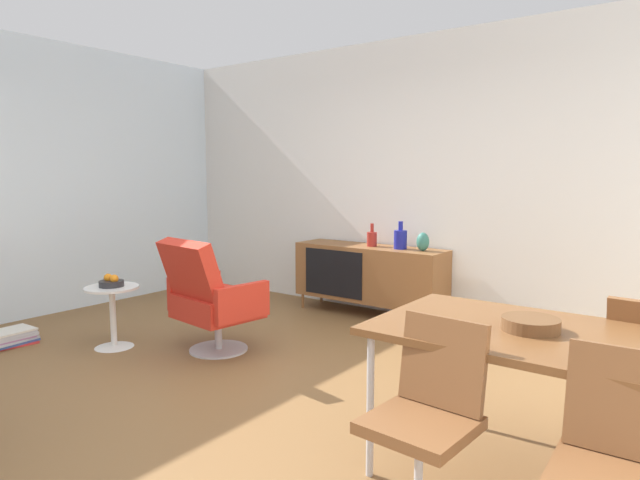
{
  "coord_description": "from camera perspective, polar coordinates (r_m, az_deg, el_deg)",
  "views": [
    {
      "loc": [
        2.43,
        -2.45,
        1.46
      ],
      "look_at": [
        0.09,
        0.72,
        0.98
      ],
      "focal_mm": 30.69,
      "sensor_mm": 36.0,
      "label": 1
    }
  ],
  "objects": [
    {
      "name": "wooden_bowl_on_table",
      "position": [
        2.72,
        21.11,
        -8.19
      ],
      "size": [
        0.26,
        0.26,
        0.06
      ],
      "primitive_type": "cylinder",
      "color": "brown",
      "rests_on": "dining_table"
    },
    {
      "name": "magazine_stack",
      "position": [
        5.44,
        -29.58,
        -8.82
      ],
      "size": [
        0.33,
        0.4,
        0.13
      ],
      "color": "red",
      "rests_on": "ground_plane"
    },
    {
      "name": "sideboard",
      "position": [
        5.65,
        5.15,
        -3.46
      ],
      "size": [
        1.6,
        0.45,
        0.72
      ],
      "color": "brown",
      "rests_on": "ground_plane"
    },
    {
      "name": "dining_chair_front_right",
      "position": [
        2.23,
        28.57,
        -20.28
      ],
      "size": [
        0.41,
        0.44,
        0.86
      ],
      "color": "brown",
      "rests_on": "ground_plane"
    },
    {
      "name": "wall_back",
      "position": [
        5.6,
        10.83,
        6.25
      ],
      "size": [
        6.8,
        0.12,
        2.8
      ],
      "primitive_type": "cube",
      "color": "silver",
      "rests_on": "ground_plane"
    },
    {
      "name": "dining_chair_front_left",
      "position": [
        2.4,
        11.13,
        -17.52
      ],
      "size": [
        0.43,
        0.45,
        0.86
      ],
      "color": "brown",
      "rests_on": "ground_plane"
    },
    {
      "name": "vase_ceramic_small",
      "position": [
        5.31,
        10.67,
        -0.18
      ],
      "size": [
        0.12,
        0.12,
        0.18
      ],
      "color": "#337266",
      "rests_on": "sideboard"
    },
    {
      "name": "vase_cobalt",
      "position": [
        5.58,
        5.43,
        0.17
      ],
      "size": [
        0.1,
        0.1,
        0.23
      ],
      "color": "maroon",
      "rests_on": "sideboard"
    },
    {
      "name": "fruit_bowl",
      "position": [
        4.88,
        -20.92,
        -4.13
      ],
      "size": [
        0.2,
        0.2,
        0.11
      ],
      "color": "#262628",
      "rests_on": "side_table_round"
    },
    {
      "name": "lounge_chair_red",
      "position": [
        4.54,
        -11.36,
        -5.78
      ],
      "size": [
        0.78,
        0.73,
        0.95
      ],
      "color": "red",
      "rests_on": "ground_plane"
    },
    {
      "name": "side_table_round",
      "position": [
        4.93,
        -20.8,
        -6.81
      ],
      "size": [
        0.44,
        0.44,
        0.52
      ],
      "color": "white",
      "rests_on": "ground_plane"
    },
    {
      "name": "wall_window_left",
      "position": [
        6.14,
        -30.17,
        5.49
      ],
      "size": [
        0.12,
        5.6,
        2.8
      ],
      "primitive_type": "cube",
      "color": "silver",
      "rests_on": "ground_plane"
    },
    {
      "name": "vase_sculptural_dark",
      "position": [
        5.42,
        8.39,
        0.11
      ],
      "size": [
        0.13,
        0.13,
        0.27
      ],
      "color": "navy",
      "rests_on": "sideboard"
    },
    {
      "name": "dining_table",
      "position": [
        2.71,
        23.16,
        -9.88
      ],
      "size": [
        1.6,
        0.9,
        0.74
      ],
      "color": "brown",
      "rests_on": "ground_plane"
    },
    {
      "name": "ground_plane",
      "position": [
        3.75,
        -7.95,
        -16.02
      ],
      "size": [
        8.32,
        8.32,
        0.0
      ],
      "primitive_type": "plane",
      "color": "brown"
    }
  ]
}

